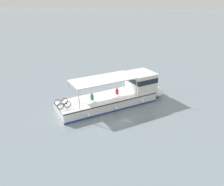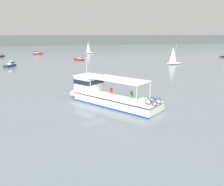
% 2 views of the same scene
% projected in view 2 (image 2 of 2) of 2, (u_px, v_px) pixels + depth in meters
% --- Properties ---
extents(ground_plane, '(400.00, 400.00, 0.00)m').
position_uv_depth(ground_plane, '(94.00, 101.00, 28.37)').
color(ground_plane, gray).
extents(distant_shoreline, '(400.00, 28.00, 6.78)m').
position_uv_depth(distant_shoreline, '(62.00, 40.00, 171.29)').
color(distant_shoreline, '#515B56').
rests_on(distant_shoreline, ground).
extents(ferry_main, '(10.25, 11.93, 5.32)m').
position_uv_depth(ferry_main, '(105.00, 95.00, 27.59)').
color(ferry_main, white).
rests_on(ferry_main, ground).
extents(sailboat_near_starboard, '(3.08, 4.98, 5.40)m').
position_uv_depth(sailboat_near_starboard, '(1.00, 55.00, 81.83)').
color(sailboat_near_starboard, '#232328').
rests_on(sailboat_near_starboard, ground).
extents(motorboat_outer_anchorage, '(3.82, 2.57, 1.26)m').
position_uv_depth(motorboat_outer_anchorage, '(37.00, 53.00, 91.83)').
color(motorboat_outer_anchorage, maroon).
rests_on(motorboat_outer_anchorage, ground).
extents(sailboat_horizon_east, '(3.78, 4.79, 5.40)m').
position_uv_depth(sailboat_horizon_east, '(89.00, 52.00, 97.55)').
color(sailboat_horizon_east, white).
rests_on(sailboat_horizon_east, ground).
extents(sailboat_mid_channel, '(4.97, 2.23, 5.40)m').
position_uv_depth(sailboat_mid_channel, '(174.00, 62.00, 62.11)').
color(sailboat_mid_channel, white).
rests_on(sailboat_mid_channel, ground).
extents(motorboat_off_bow, '(3.14, 3.69, 1.26)m').
position_uv_depth(motorboat_off_bow, '(79.00, 59.00, 71.53)').
color(motorboat_off_bow, maroon).
rests_on(motorboat_off_bow, ground).
extents(motorboat_off_stern, '(2.64, 3.82, 1.26)m').
position_uv_depth(motorboat_off_stern, '(10.00, 65.00, 57.87)').
color(motorboat_off_stern, navy).
rests_on(motorboat_off_stern, ground).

